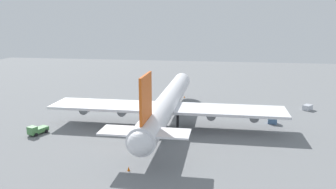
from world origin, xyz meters
TOP-DOWN VIEW (x-y plane):
  - ground_plane at (0.00, 0.00)m, footprint 285.50×285.50m
  - cargo_airplane at (-0.60, 0.00)m, footprint 71.37×63.77m
  - fuel_truck at (-15.00, 31.69)m, footprint 5.68×3.90m
  - cargo_container_fore at (4.16, -29.33)m, footprint 2.25×2.74m
  - cargo_container_aft at (21.16, -42.56)m, footprint 3.83×3.66m
  - safety_cone_nose at (32.12, -1.04)m, footprint 0.46×0.46m
  - safety_cone_tail at (-32.12, 2.66)m, footprint 0.59×0.59m

SIDE VIEW (x-z plane):
  - ground_plane at x=0.00m, z-range 0.00..0.00m
  - safety_cone_nose at x=32.12m, z-range 0.00..0.65m
  - safety_cone_tail at x=-32.12m, z-range 0.00..0.85m
  - cargo_container_aft at x=21.16m, z-range 0.00..1.67m
  - cargo_container_fore at x=4.16m, z-range 0.00..1.94m
  - fuel_truck at x=-15.00m, z-range -0.04..2.39m
  - cargo_airplane at x=-0.60m, z-range -3.10..15.38m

